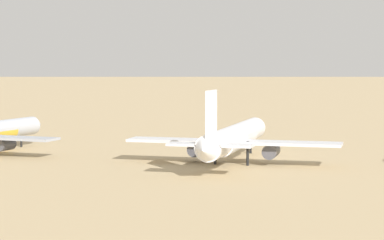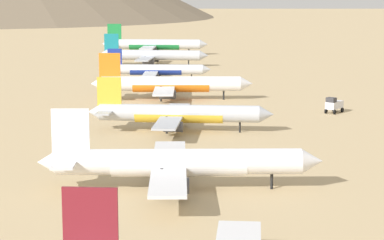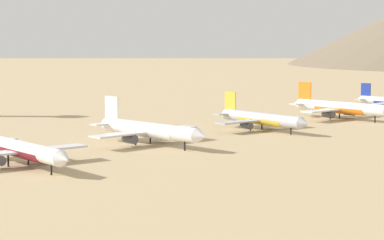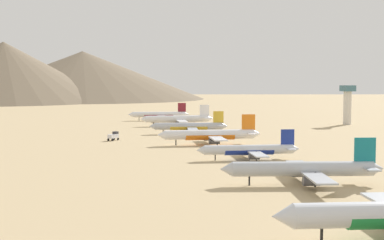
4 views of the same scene
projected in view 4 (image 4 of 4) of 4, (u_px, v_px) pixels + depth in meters
name	position (u px, v px, depth m)	size (l,w,h in m)	color
ground_plane	(216.00, 145.00, 219.63)	(1800.00, 1800.00, 0.00)	tan
parked_jet_0	(159.00, 115.00, 350.90)	(40.41, 33.06, 11.69)	white
parked_jet_1	(178.00, 119.00, 308.89)	(42.96, 34.93, 12.38)	white
parked_jet_2	(189.00, 126.00, 263.24)	(39.17, 32.05, 11.34)	#B2B7C1
parked_jet_3	(211.00, 135.00, 219.02)	(43.51, 35.42, 12.54)	white
parked_jet_4	(250.00, 150.00, 177.64)	(35.34, 28.81, 10.19)	silver
parked_jet_5	(305.00, 169.00, 134.79)	(41.95, 34.37, 12.17)	#B2B7C1
service_truck	(114.00, 136.00, 235.12)	(5.37, 5.51, 3.90)	silver
control_tower	(347.00, 102.00, 319.03)	(7.20, 7.20, 23.65)	beige
desert_hill_0	(4.00, 72.00, 663.11)	(277.20, 277.20, 74.70)	#70604C
desert_hill_2	(83.00, 75.00, 752.79)	(345.49, 345.49, 67.77)	#70604C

